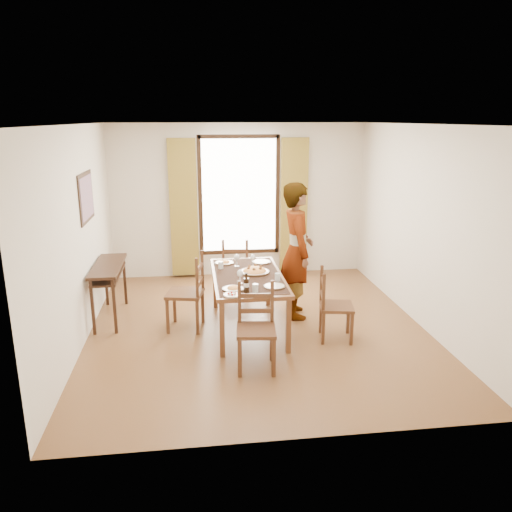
{
  "coord_description": "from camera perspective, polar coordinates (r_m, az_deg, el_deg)",
  "views": [
    {
      "loc": [
        -0.83,
        -6.28,
        2.77
      ],
      "look_at": [
        -0.01,
        0.06,
        1.0
      ],
      "focal_mm": 35.0,
      "sensor_mm": 36.0,
      "label": 1
    }
  ],
  "objects": [
    {
      "name": "caprese_plate",
      "position": [
        5.89,
        -2.77,
        -4.34
      ],
      "size": [
        0.2,
        0.2,
        0.04
      ],
      "primitive_type": null,
      "color": "silver",
      "rests_on": "dining_table"
    },
    {
      "name": "dining_table",
      "position": [
        6.67,
        -0.95,
        -2.73
      ],
      "size": [
        0.92,
        1.75,
        0.76
      ],
      "color": "brown",
      "rests_on": "ground"
    },
    {
      "name": "wine_glass_b",
      "position": [
        6.99,
        -0.34,
        -0.51
      ],
      "size": [
        0.08,
        0.08,
        0.18
      ],
      "primitive_type": null,
      "color": "white",
      "rests_on": "dining_table"
    },
    {
      "name": "wine_bottle",
      "position": [
        5.94,
        -1.11,
        -3.08
      ],
      "size": [
        0.07,
        0.07,
        0.25
      ],
      "primitive_type": null,
      "color": "black",
      "rests_on": "dining_table"
    },
    {
      "name": "wine_glass_c",
      "position": [
        7.0,
        -2.21,
        -0.49
      ],
      "size": [
        0.08,
        0.08,
        0.18
      ],
      "primitive_type": null,
      "color": "white",
      "rests_on": "dining_table"
    },
    {
      "name": "chair_east",
      "position": [
        6.49,
        8.88,
        -5.8
      ],
      "size": [
        0.48,
        0.48,
        0.94
      ],
      "rotation": [
        0.0,
        0.0,
        1.39
      ],
      "color": "#51291B",
      "rests_on": "ground"
    },
    {
      "name": "chair_west",
      "position": [
        6.78,
        -7.81,
        -4.33
      ],
      "size": [
        0.55,
        0.55,
        1.05
      ],
      "rotation": [
        0.0,
        0.0,
        -1.77
      ],
      "color": "#51291B",
      "rests_on": "ground"
    },
    {
      "name": "tumbler_a",
      "position": [
        6.4,
        2.48,
        -2.42
      ],
      "size": [
        0.07,
        0.07,
        0.1
      ],
      "primitive_type": "cylinder",
      "color": "silver",
      "rests_on": "dining_table"
    },
    {
      "name": "ground",
      "position": [
        6.92,
        0.15,
        -8.14
      ],
      "size": [
        5.0,
        5.0,
        0.0
      ],
      "primitive_type": "plane",
      "color": "#523819",
      "rests_on": "ground"
    },
    {
      "name": "chair_south",
      "position": [
        5.7,
        0.02,
        -8.44
      ],
      "size": [
        0.48,
        0.48,
        0.99
      ],
      "rotation": [
        0.0,
        0.0,
        -0.1
      ],
      "color": "#51291B",
      "rests_on": "ground"
    },
    {
      "name": "wine_glass_a",
      "position": [
        6.28,
        -1.85,
        -2.37
      ],
      "size": [
        0.08,
        0.08,
        0.18
      ],
      "primitive_type": null,
      "color": "white",
      "rests_on": "dining_table"
    },
    {
      "name": "tumbler_c",
      "position": [
        5.99,
        -0.07,
        -3.68
      ],
      "size": [
        0.07,
        0.07,
        0.1
      ],
      "primitive_type": "cylinder",
      "color": "silver",
      "rests_on": "dining_table"
    },
    {
      "name": "chair_north",
      "position": [
        7.95,
        -2.34,
        -1.51
      ],
      "size": [
        0.48,
        0.48,
        0.97
      ],
      "rotation": [
        0.0,
        0.0,
        3.01
      ],
      "color": "#51291B",
      "rests_on": "ground"
    },
    {
      "name": "plate_ne",
      "position": [
        7.2,
        0.6,
        -0.55
      ],
      "size": [
        0.27,
        0.27,
        0.05
      ],
      "primitive_type": null,
      "color": "silver",
      "rests_on": "dining_table"
    },
    {
      "name": "pasta_platter",
      "position": [
        6.72,
        -0.15,
        -1.52
      ],
      "size": [
        0.4,
        0.4,
        0.1
      ],
      "primitive_type": null,
      "color": "#D5451B",
      "rests_on": "dining_table"
    },
    {
      "name": "plate_nw",
      "position": [
        7.17,
        -3.64,
        -0.65
      ],
      "size": [
        0.27,
        0.27,
        0.05
      ],
      "primitive_type": null,
      "color": "silver",
      "rests_on": "dining_table"
    },
    {
      "name": "plate_se",
      "position": [
        6.17,
        2.13,
        -3.33
      ],
      "size": [
        0.27,
        0.27,
        0.05
      ],
      "primitive_type": null,
      "color": "silver",
      "rests_on": "dining_table"
    },
    {
      "name": "man",
      "position": [
        7.05,
        4.69,
        0.6
      ],
      "size": [
        0.71,
        0.47,
        1.93
      ],
      "primitive_type": "imported",
      "rotation": [
        0.0,
        0.0,
        1.56
      ],
      "color": "#95989D",
      "rests_on": "ground"
    },
    {
      "name": "console_table",
      "position": [
        7.29,
        -16.52,
        -1.82
      ],
      "size": [
        0.38,
        1.2,
        0.8
      ],
      "color": "#331C11",
      "rests_on": "ground"
    },
    {
      "name": "tumbler_b",
      "position": [
        6.93,
        -4.05,
        -1.04
      ],
      "size": [
        0.07,
        0.07,
        0.1
      ],
      "primitive_type": "cylinder",
      "color": "silver",
      "rests_on": "dining_table"
    },
    {
      "name": "plate_sw",
      "position": [
        6.08,
        -2.63,
        -3.63
      ],
      "size": [
        0.27,
        0.27,
        0.05
      ],
      "primitive_type": null,
      "color": "silver",
      "rests_on": "dining_table"
    },
    {
      "name": "room_shell",
      "position": [
        6.58,
        -0.03,
        4.71
      ],
      "size": [
        4.6,
        5.1,
        2.74
      ],
      "color": "beige",
      "rests_on": "ground"
    }
  ]
}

